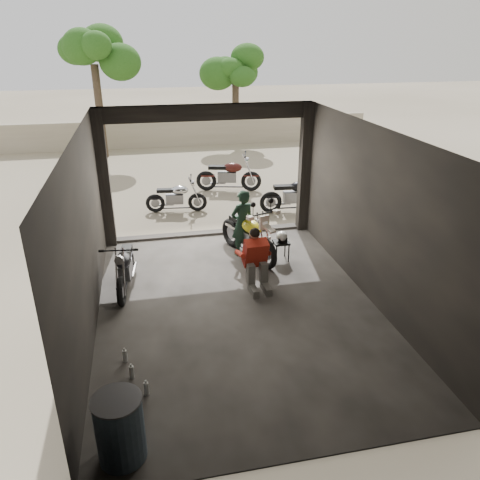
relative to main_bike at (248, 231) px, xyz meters
name	(u,v)px	position (x,y,z in m)	size (l,w,h in m)	color
ground	(237,307)	(-0.66, -2.06, -0.62)	(80.00, 80.00, 0.00)	#7A6D56
garage	(231,232)	(-0.66, -1.52, 0.66)	(7.00, 7.13, 3.20)	#2D2B28
boundary_wall	(174,133)	(-0.66, 11.94, -0.02)	(18.00, 0.30, 1.20)	gray
tree_left	(93,53)	(-3.66, 10.44, 3.37)	(2.20, 2.20, 5.60)	#382B1E
tree_right	(235,61)	(2.14, 11.94, 2.94)	(2.20, 2.20, 5.00)	#382B1E
main_bike	(248,231)	(0.00, 0.00, 0.00)	(0.76, 1.85, 1.23)	beige
left_bike	(125,264)	(-2.66, -0.92, -0.09)	(0.65, 1.57, 1.06)	black
outside_bike_a	(176,195)	(-1.32, 3.28, -0.11)	(0.61, 1.49, 1.01)	black
outside_bike_b	(229,172)	(0.48, 4.89, 0.00)	(0.74, 1.81, 1.22)	#3E120E
outside_bike_c	(296,192)	(1.95, 2.58, -0.03)	(0.72, 1.75, 1.18)	black
rider	(242,224)	(-0.10, 0.10, 0.15)	(0.56, 0.37, 1.54)	black
mechanic	(257,262)	(-0.15, -1.47, -0.03)	(0.60, 0.82, 1.18)	#AD2917
stool	(281,244)	(0.67, -0.35, -0.23)	(0.33, 0.33, 0.46)	black
helmet	(282,236)	(0.68, -0.34, -0.04)	(0.25, 0.26, 0.23)	silver
oil_drum	(120,430)	(-2.66, -5.06, -0.18)	(0.56, 0.56, 0.87)	#3C5265
sign_post	(339,169)	(2.46, 0.94, 1.04)	(0.82, 0.08, 2.45)	black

